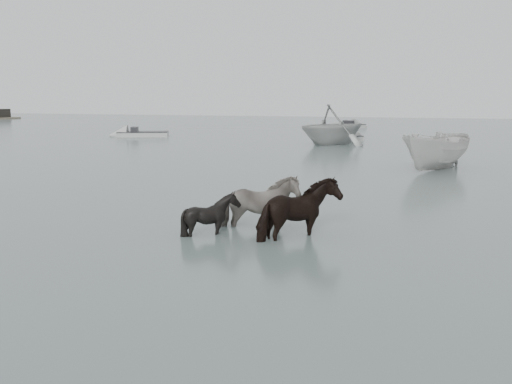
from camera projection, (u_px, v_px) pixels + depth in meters
The scene contains 9 objects.
ground at pixel (208, 238), 13.18m from camera, with size 140.00×140.00×0.00m, color #4F5E5B.
pony_pinto at pixel (258, 193), 14.21m from camera, with size 0.92×2.03×1.71m, color black.
pony_dark at pixel (301, 202), 13.03m from camera, with size 1.70×1.46×1.71m, color black.
pony_black at pixel (211, 208), 13.47m from camera, with size 1.03×1.16×1.28m, color black.
rowboat_trail at pixel (333, 123), 37.24m from camera, with size 4.50×5.21×2.75m, color #AAADAA.
boat_small at pixel (437, 149), 24.81m from camera, with size 1.76×4.69×1.81m, color beige.
skiff_outer at pixel (143, 132), 44.23m from camera, with size 5.34×1.60×0.75m, color #AEAFAA, non-canonical shape.
skiff_mid at pixel (349, 134), 41.31m from camera, with size 4.63×1.60×0.75m, color gray, non-canonical shape.
skiff_far at pixel (342, 125), 54.47m from camera, with size 6.42×1.60×0.75m, color #A1A4A1, non-canonical shape.
Camera 1 is at (4.63, -11.98, 3.31)m, focal length 40.00 mm.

